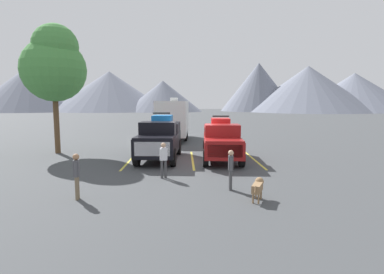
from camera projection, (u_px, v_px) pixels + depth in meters
ground_plane at (193, 161)px, 16.95m from camera, size 240.00×240.00×0.00m
pickup_truck_a at (160, 138)px, 17.58m from camera, size 2.44×5.33×2.67m
pickup_truck_b at (221, 140)px, 17.44m from camera, size 2.37×5.40×2.49m
lot_stripe_a at (130, 160)px, 17.33m from camera, size 0.12×5.50×0.01m
lot_stripe_b at (192, 160)px, 17.42m from camera, size 0.12×5.50×0.01m
lot_stripe_c at (254, 159)px, 17.51m from camera, size 0.12×5.50×0.01m
camper_trailer_a at (173, 118)px, 26.24m from camera, size 2.74×7.73×3.66m
person_a at (164, 158)px, 13.17m from camera, size 0.33×0.24×1.56m
person_b at (231, 167)px, 11.39m from camera, size 0.21×0.34×1.52m
person_c at (77, 173)px, 10.31m from camera, size 0.22×0.35×1.58m
dog at (258, 186)px, 10.27m from camera, size 0.58×0.98×0.72m
tree_a at (54, 64)px, 19.04m from camera, size 3.96×3.96×8.06m
mountain_ridge at (186, 91)px, 104.41m from camera, size 148.19×51.60×16.58m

